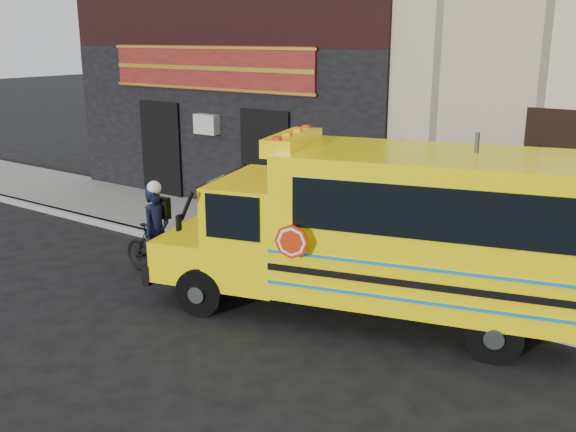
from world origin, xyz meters
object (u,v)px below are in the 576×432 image
(sign_pole, at_px, (470,221))
(bicycle, at_px, (156,251))
(cyclist, at_px, (157,234))
(school_bus, at_px, (386,228))

(sign_pole, height_order, bicycle, sign_pole)
(cyclist, bearing_deg, bicycle, 86.73)
(sign_pole, distance_m, bicycle, 5.82)
(bicycle, distance_m, cyclist, 0.36)
(bicycle, relative_size, cyclist, 0.97)
(cyclist, bearing_deg, sign_pole, -78.09)
(school_bus, relative_size, bicycle, 4.34)
(school_bus, relative_size, sign_pole, 2.36)
(school_bus, height_order, cyclist, school_bus)
(school_bus, xyz_separation_m, bicycle, (-4.37, -0.85, -1.01))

